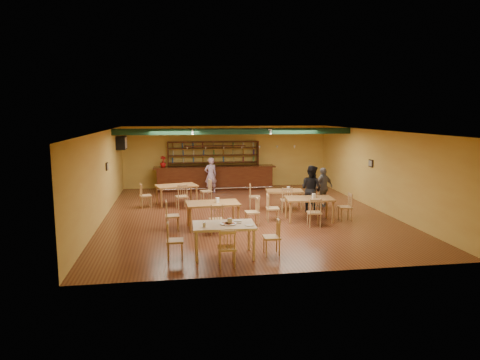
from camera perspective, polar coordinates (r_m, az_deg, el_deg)
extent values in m
plane|color=#542918|center=(15.75, 0.82, -4.46)|extent=(12.00, 12.00, 0.00)
cube|color=black|center=(18.11, -0.63, 6.45)|extent=(10.00, 0.30, 0.25)
cube|color=white|center=(18.54, -6.45, 6.67)|extent=(0.05, 2.50, 0.05)
cube|color=white|center=(18.94, 3.34, 6.75)|extent=(0.05, 2.50, 0.05)
cube|color=white|center=(19.49, -15.39, 4.77)|extent=(0.34, 0.70, 0.48)
cube|color=black|center=(16.41, -17.16, 1.72)|extent=(0.04, 0.34, 0.28)
cube|color=black|center=(17.43, 16.89, 2.12)|extent=(0.04, 0.34, 0.28)
cube|color=#39110B|center=(20.58, -3.33, 0.27)|extent=(5.73, 0.85, 1.13)
cube|color=#39110B|center=(21.13, -3.51, 2.06)|extent=(4.43, 0.40, 2.28)
imported|color=#AC0F10|center=(20.40, -10.13, 2.40)|extent=(0.37, 0.37, 0.51)
cube|color=olive|center=(17.42, -8.36, -1.94)|extent=(1.76, 1.31, 0.79)
cube|color=olive|center=(16.66, 5.88, -2.54)|extent=(1.49, 1.01, 0.70)
cube|color=olive|center=(13.75, -3.60, -4.67)|extent=(1.70, 1.08, 0.83)
cube|color=olive|center=(14.81, 9.10, -3.85)|extent=(1.66, 1.08, 0.79)
cube|color=#D1B68C|center=(11.07, -2.13, -7.96)|extent=(1.59, 1.05, 0.84)
cylinder|color=silver|center=(10.97, -1.56, -5.80)|extent=(0.48, 0.48, 0.01)
cylinder|color=#EAE5C6|center=(10.74, -4.72, -5.88)|extent=(0.08, 0.08, 0.11)
cube|color=white|center=(11.21, -0.28, -5.43)|extent=(0.22, 0.18, 0.03)
cube|color=silver|center=(11.04, -0.73, -5.65)|extent=(0.32, 0.25, 0.00)
cylinder|color=white|center=(10.82, 1.24, -6.00)|extent=(0.23, 0.23, 0.01)
imported|color=#7A4494|center=(19.71, -3.89, 0.62)|extent=(0.69, 0.55, 1.63)
imported|color=black|center=(16.04, 9.39, -1.17)|extent=(1.03, 1.07, 1.73)
imported|color=gray|center=(16.98, 10.94, -0.98)|extent=(0.99, 0.70, 1.55)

